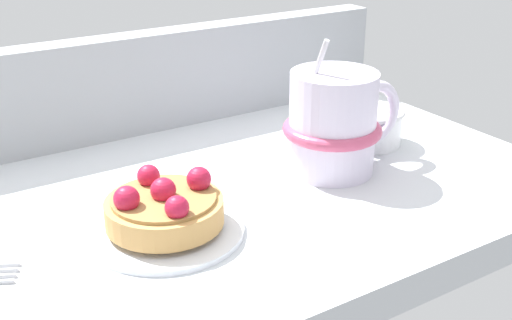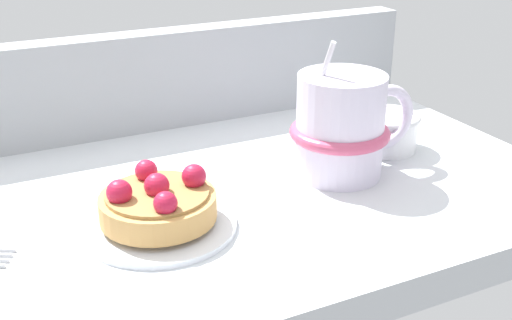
% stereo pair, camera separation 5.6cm
% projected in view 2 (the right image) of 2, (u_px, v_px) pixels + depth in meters
% --- Properties ---
extents(ground_plane, '(0.68, 0.40, 0.03)m').
position_uv_depth(ground_plane, '(202.00, 206.00, 0.60)').
color(ground_plane, silver).
extents(window_rail_back, '(0.67, 0.03, 0.11)m').
position_uv_depth(window_rail_back, '(140.00, 82.00, 0.72)').
color(window_rail_back, '#9EA3A8').
rests_on(window_rail_back, ground_plane).
extents(dessert_plate, '(0.13, 0.13, 0.01)m').
position_uv_depth(dessert_plate, '(159.00, 223.00, 0.53)').
color(dessert_plate, silver).
rests_on(dessert_plate, ground_plane).
extents(raspberry_tart, '(0.09, 0.09, 0.04)m').
position_uv_depth(raspberry_tart, '(158.00, 202.00, 0.52)').
color(raspberry_tart, tan).
rests_on(raspberry_tart, dessert_plate).
extents(coffee_mug, '(0.13, 0.10, 0.13)m').
position_uv_depth(coffee_mug, '(343.00, 126.00, 0.61)').
color(coffee_mug, silver).
rests_on(coffee_mug, ground_plane).
extents(sugar_bowl, '(0.07, 0.07, 0.04)m').
position_uv_depth(sugar_bowl, '(386.00, 130.00, 0.68)').
color(sugar_bowl, white).
rests_on(sugar_bowl, ground_plane).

